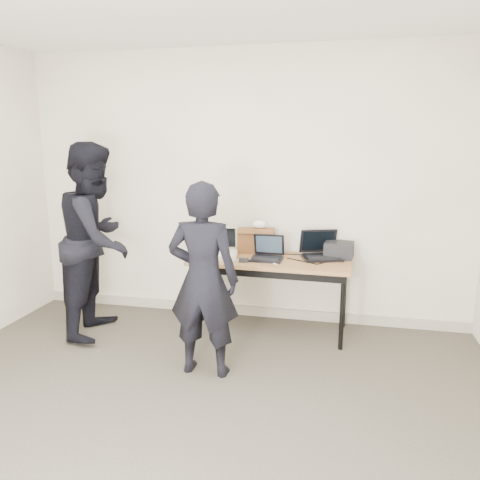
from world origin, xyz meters
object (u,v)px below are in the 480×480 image
(leather_satchel, at_px, (256,240))
(equipment_box, at_px, (339,250))
(desk, at_px, (270,265))
(laptop_center, at_px, (267,254))
(laptop_right, at_px, (320,252))
(person_typist, at_px, (203,280))
(laptop_beige, at_px, (220,250))
(person_observer, at_px, (97,240))

(leather_satchel, relative_size, equipment_box, 1.45)
(desk, bearing_deg, leather_satchel, 130.18)
(leather_satchel, height_order, equipment_box, leather_satchel)
(laptop_center, distance_m, equipment_box, 0.69)
(leather_satchel, distance_m, equipment_box, 0.81)
(desk, relative_size, laptop_right, 3.47)
(laptop_right, height_order, person_typist, person_typist)
(equipment_box, bearing_deg, person_typist, -132.18)
(desk, xyz_separation_m, laptop_beige, (-0.49, 0.01, 0.11))
(desk, relative_size, person_typist, 1.00)
(desk, relative_size, person_observer, 0.84)
(desk, distance_m, laptop_center, 0.11)
(laptop_right, relative_size, equipment_box, 1.68)
(laptop_center, bearing_deg, leather_satchel, 124.24)
(laptop_beige, xyz_separation_m, person_typist, (0.11, -0.93, -0.01))
(laptop_right, height_order, equipment_box, laptop_right)
(desk, xyz_separation_m, leather_satchel, (-0.18, 0.23, 0.19))
(desk, relative_size, laptop_center, 5.15)
(laptop_right, bearing_deg, leather_satchel, 155.81)
(desk, relative_size, laptop_beige, 3.91)
(laptop_center, xyz_separation_m, equipment_box, (0.66, 0.20, 0.02))
(desk, height_order, person_typist, person_typist)
(leather_satchel, bearing_deg, person_typist, -106.47)
(desk, relative_size, leather_satchel, 4.03)
(laptop_beige, bearing_deg, laptop_right, -1.23)
(laptop_right, height_order, leather_satchel, laptop_right)
(laptop_center, relative_size, equipment_box, 1.13)
(person_typist, relative_size, person_observer, 0.85)
(leather_satchel, distance_m, person_observer, 1.53)
(laptop_beige, distance_m, person_typist, 0.94)
(equipment_box, bearing_deg, laptop_center, -163.09)
(laptop_center, xyz_separation_m, person_observer, (-1.57, -0.33, 0.13))
(person_typist, bearing_deg, laptop_right, -127.80)
(laptop_right, xyz_separation_m, leather_satchel, (-0.64, 0.07, 0.07))
(laptop_center, height_order, person_observer, person_observer)
(desk, bearing_deg, person_observer, -166.04)
(equipment_box, height_order, person_typist, person_typist)
(person_observer, bearing_deg, leather_satchel, -74.91)
(laptop_beige, distance_m, leather_satchel, 0.39)
(desk, relative_size, equipment_box, 5.82)
(person_typist, bearing_deg, person_observer, -25.58)
(laptop_center, bearing_deg, person_observer, -166.82)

